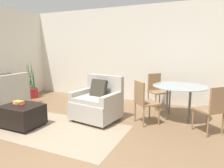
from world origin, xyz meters
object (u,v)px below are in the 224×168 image
Objects in this scene: dining_chair_near_left at (143,100)px; dining_chair_near_right at (213,107)px; armchair at (97,103)px; tv_remote_primary at (22,103)px; book_stack at (19,103)px; dining_chair_far_left at (156,88)px; dining_table at (180,89)px; ottoman at (22,115)px; potted_plant at (31,90)px.

dining_chair_near_left is 1.00× the size of dining_chair_near_right.
armchair reaches higher than tv_remote_primary.
dining_chair_far_left reaches higher than book_stack.
book_stack is 0.22× the size of dining_table.
potted_plant is at bearing 131.76° from ottoman.
tv_remote_primary is 3.26m from dining_chair_far_left.
ottoman is 3.27m from dining_chair_far_left.
potted_plant is 5.19m from dining_chair_near_right.
dining_chair_far_left reaches higher than ottoman.
tv_remote_primary is 2.35m from potted_plant.
dining_chair_far_left is at bearing 8.11° from potted_plant.
dining_table is 0.92m from dining_chair_near_right.
dining_chair_far_left is (2.30, 2.31, 0.07)m from tv_remote_primary.
potted_plant reaches higher than book_stack.
book_stack reaches higher than ottoman.
ottoman is at bearing -43.86° from tv_remote_primary.
dining_chair_near_left is at bearing -180.00° from dining_chair_near_right.
armchair is 1.15× the size of dining_chair_near_left.
dining_chair_near_left is 1.28m from dining_chair_near_right.
book_stack is (-0.08, 0.02, 0.24)m from ottoman.
book_stack is (-1.28, -0.94, 0.11)m from armchair.
book_stack is 3.30m from dining_chair_far_left.
dining_table is at bearing 32.18° from ottoman.
potted_plant is (-1.67, 1.87, 0.01)m from ottoman.
dining_chair_near_right is at bearing 15.97° from tv_remote_primary.
dining_chair_near_left is at bearing -10.77° from potted_plant.
armchair is 8.35× the size of tv_remote_primary.
dining_table is 1.30× the size of dining_chair_near_left.
potted_plant is 3.90m from dining_chair_far_left.
dining_chair_near_left reaches higher than tv_remote_primary.
tv_remote_primary is at bearing -164.03° from dining_chair_near_right.
dining_table is 1.30× the size of dining_chair_near_right.
ottoman is 0.84× the size of dining_chair_far_left.
dining_chair_near_left is at bearing -135.00° from dining_table.
book_stack is at bearing -153.71° from dining_chair_near_left.
dining_chair_far_left is (-0.64, 0.64, -0.15)m from dining_table.
armchair is 1.15× the size of dining_chair_far_left.
dining_chair_near_right is at bearing -45.00° from dining_chair_far_left.
ottoman is 0.84× the size of dining_chair_near_left.
potted_plant is 1.08× the size of dining_table.
book_stack is 2.06× the size of tv_remote_primary.
dining_chair_near_right is 1.00× the size of dining_chair_far_left.
armchair is 0.88× the size of dining_table.
ottoman is 2.95× the size of book_stack.
armchair is 1.37× the size of ottoman.
book_stack is 2.53m from dining_chair_near_left.
armchair reaches higher than dining_chair_near_left.
book_stack is at bearing 168.81° from ottoman.
dining_table is at bearing -1.17° from potted_plant.
armchair is at bearing -124.05° from dining_chair_far_left.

